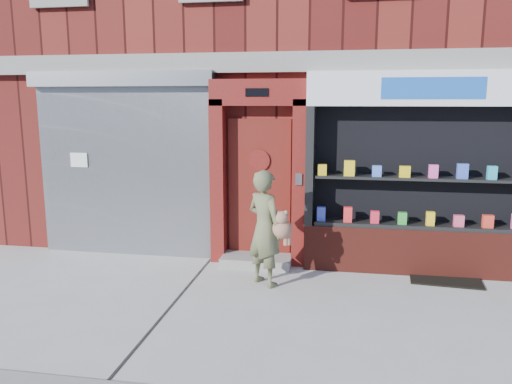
# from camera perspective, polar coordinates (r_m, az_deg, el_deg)

# --- Properties ---
(ground) EXTENTS (80.00, 80.00, 0.00)m
(ground) POSITION_cam_1_polar(r_m,az_deg,el_deg) (6.35, 4.25, -13.56)
(ground) COLOR #9E9E99
(ground) RESTS_ON ground
(building) EXTENTS (12.00, 8.16, 8.00)m
(building) POSITION_cam_1_polar(r_m,az_deg,el_deg) (11.87, 7.53, 17.20)
(building) COLOR #4C1411
(building) RESTS_ON ground
(shutter_bay) EXTENTS (3.10, 0.30, 3.04)m
(shutter_bay) POSITION_cam_1_polar(r_m,az_deg,el_deg) (8.53, -14.76, 4.28)
(shutter_bay) COLOR gray
(shutter_bay) RESTS_ON ground
(red_door_bay) EXTENTS (1.52, 0.58, 2.90)m
(red_door_bay) POSITION_cam_1_polar(r_m,az_deg,el_deg) (7.83, 0.28, 2.18)
(red_door_bay) COLOR #56110E
(red_door_bay) RESTS_ON ground
(pharmacy_bay) EXTENTS (3.50, 0.41, 3.00)m
(pharmacy_bay) POSITION_cam_1_polar(r_m,az_deg,el_deg) (7.78, 18.66, 0.95)
(pharmacy_bay) COLOR maroon
(pharmacy_bay) RESTS_ON ground
(woman) EXTENTS (0.75, 0.68, 1.64)m
(woman) POSITION_cam_1_polar(r_m,az_deg,el_deg) (6.98, 1.15, -4.13)
(woman) COLOR #5D603F
(woman) RESTS_ON ground
(doormat) EXTENTS (1.05, 0.78, 0.02)m
(doormat) POSITION_cam_1_polar(r_m,az_deg,el_deg) (7.92, 20.80, -9.20)
(doormat) COLOR black
(doormat) RESTS_ON ground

